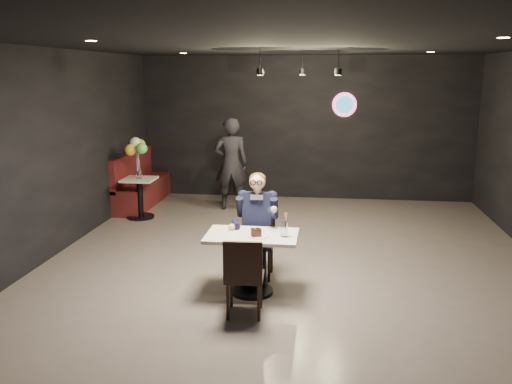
# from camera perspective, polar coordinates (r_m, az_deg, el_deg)

# --- Properties ---
(floor) EXTENTS (9.00, 9.00, 0.00)m
(floor) POSITION_cam_1_polar(r_m,az_deg,el_deg) (7.48, 3.60, -8.31)
(floor) COLOR #6E635C
(floor) RESTS_ON ground
(wall_sign) EXTENTS (0.50, 0.06, 0.50)m
(wall_sign) POSITION_cam_1_polar(r_m,az_deg,el_deg) (11.48, 9.29, 9.06)
(wall_sign) COLOR pink
(wall_sign) RESTS_ON floor
(pendant_lights) EXTENTS (1.40, 1.20, 0.36)m
(pendant_lights) POSITION_cam_1_polar(r_m,az_deg,el_deg) (9.00, 4.73, 13.89)
(pendant_lights) COLOR black
(pendant_lights) RESTS_ON floor
(main_table) EXTENTS (1.10, 0.70, 0.75)m
(main_table) POSITION_cam_1_polar(r_m,az_deg,el_deg) (6.65, -0.43, -7.55)
(main_table) COLOR white
(main_table) RESTS_ON floor
(chair_far) EXTENTS (0.42, 0.46, 0.92)m
(chair_far) POSITION_cam_1_polar(r_m,az_deg,el_deg) (7.14, 0.17, -5.41)
(chair_far) COLOR black
(chair_far) RESTS_ON floor
(chair_near) EXTENTS (0.45, 0.48, 0.92)m
(chair_near) POSITION_cam_1_polar(r_m,az_deg,el_deg) (6.06, -1.22, -8.74)
(chair_near) COLOR black
(chair_near) RESTS_ON floor
(seated_man) EXTENTS (0.60, 0.80, 1.44)m
(seated_man) POSITION_cam_1_polar(r_m,az_deg,el_deg) (7.06, 0.17, -3.40)
(seated_man) COLOR black
(seated_man) RESTS_ON floor
(dessert_plate) EXTENTS (0.25, 0.25, 0.01)m
(dessert_plate) POSITION_cam_1_polar(r_m,az_deg,el_deg) (6.43, 0.24, -4.66)
(dessert_plate) COLOR white
(dessert_plate) RESTS_ON main_table
(cake_slice) EXTENTS (0.14, 0.13, 0.08)m
(cake_slice) POSITION_cam_1_polar(r_m,az_deg,el_deg) (6.40, 0.01, -4.32)
(cake_slice) COLOR black
(cake_slice) RESTS_ON dessert_plate
(mint_leaf) EXTENTS (0.06, 0.04, 0.01)m
(mint_leaf) POSITION_cam_1_polar(r_m,az_deg,el_deg) (6.38, 0.46, -4.00)
(mint_leaf) COLOR green
(mint_leaf) RESTS_ON cake_slice
(sundae_glass) EXTENTS (0.08, 0.08, 0.19)m
(sundae_glass) POSITION_cam_1_polar(r_m,az_deg,el_deg) (6.43, 2.96, -3.88)
(sundae_glass) COLOR silver
(sundae_glass) RESTS_ON main_table
(wafer_cone) EXTENTS (0.07, 0.07, 0.12)m
(wafer_cone) POSITION_cam_1_polar(r_m,az_deg,el_deg) (6.36, 3.21, -2.71)
(wafer_cone) COLOR tan
(wafer_cone) RESTS_ON sundae_glass
(booth_bench) EXTENTS (0.54, 2.14, 1.07)m
(booth_bench) POSITION_cam_1_polar(r_m,az_deg,el_deg) (11.24, -11.92, 1.36)
(booth_bench) COLOR #440E15
(booth_bench) RESTS_ON floor
(side_table) EXTENTS (0.57, 0.57, 0.72)m
(side_table) POSITION_cam_1_polar(r_m,az_deg,el_deg) (10.26, -12.10, -0.73)
(side_table) COLOR white
(side_table) RESTS_ON floor
(balloon_vase) EXTENTS (0.10, 0.10, 0.16)m
(balloon_vase) POSITION_cam_1_polar(r_m,az_deg,el_deg) (10.16, -12.23, 1.85)
(balloon_vase) COLOR silver
(balloon_vase) RESTS_ON side_table
(balloon_bunch) EXTENTS (0.38, 0.38, 0.62)m
(balloon_bunch) POSITION_cam_1_polar(r_m,az_deg,el_deg) (10.10, -12.32, 3.99)
(balloon_bunch) COLOR yellow
(balloon_bunch) RESTS_ON balloon_vase
(passerby) EXTENTS (0.71, 0.52, 1.81)m
(passerby) POSITION_cam_1_polar(r_m,az_deg,el_deg) (10.60, -2.64, 2.97)
(passerby) COLOR black
(passerby) RESTS_ON floor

